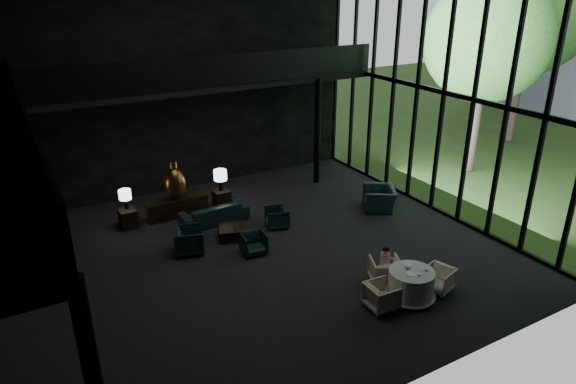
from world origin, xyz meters
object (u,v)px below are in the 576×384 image
side_table_right (222,198)px  dining_chair_east (438,279)px  dining_chair_west (381,296)px  dining_chair_north (385,270)px  lounge_armchair_east (277,217)px  coffee_table (232,232)px  table_lamp_left (125,195)px  bronze_urn (175,183)px  dining_table (411,286)px  window_armchair (380,194)px  side_table_left (129,218)px  lounge_armchair_west (189,238)px  lounge_armchair_south (254,243)px  console (177,207)px  child (385,256)px  table_lamp_right (220,176)px  sofa (214,209)px

side_table_right → dining_chair_east: (2.74, -7.54, 0.02)m
dining_chair_west → dining_chair_north: bearing=-40.8°
side_table_right → lounge_armchair_east: (0.90, -2.34, 0.03)m
coffee_table → dining_chair_north: (2.43, -4.27, 0.19)m
table_lamp_left → lounge_armchair_east: size_ratio=0.98×
lounge_armchair_east → dining_chair_east: (1.83, -5.20, -0.02)m
bronze_urn → dining_table: (3.49, -7.43, -0.87)m
dining_chair_west → lounge_armchair_east: bearing=4.0°
window_armchair → dining_chair_east: bearing=7.9°
side_table_left → coffee_table: size_ratio=0.74×
bronze_urn → dining_table: size_ratio=1.02×
bronze_urn → lounge_armchair_west: (-0.49, -2.53, -0.74)m
dining_chair_north → lounge_armchair_south: bearing=-30.1°
table_lamp_left → lounge_armchair_south: table_lamp_left is taller
side_table_left → lounge_armchair_west: lounge_armchair_west is taller
console → side_table_left: size_ratio=3.38×
bronze_urn → table_lamp_left: bearing=177.4°
dining_table → dining_chair_north: size_ratio=1.71×
bronze_urn → child: (3.43, -6.50, -0.48)m
console → table_lamp_right: bearing=1.8°
table_lamp_left → child: table_lamp_left is taller
lounge_armchair_south → window_armchair: window_armchair is taller
lounge_armchair_west → lounge_armchair_east: (2.99, 0.20, -0.13)m
window_armchair → dining_chair_north: (-2.83, -3.73, -0.18)m
bronze_urn → dining_chair_west: bearing=-70.7°
lounge_armchair_east → window_armchair: (3.72, -0.52, 0.22)m
window_armchair → dining_chair_east: (-1.88, -4.67, -0.24)m
dining_table → lounge_armchair_south: bearing=121.2°
console → table_lamp_left: 1.76m
child → lounge_armchair_west: bearing=-45.3°
table_lamp_left → dining_chair_north: size_ratio=0.87×
child → console: bearing=-62.1°
console → lounge_armchair_west: (-0.49, -2.51, 0.13)m
table_lamp_right → sofa: table_lamp_right is taller
table_lamp_left → coffee_table: 3.61m
side_table_right → dining_chair_east: 8.02m
lounge_armchair_west → lounge_armchair_south: lounge_armchair_west is taller
side_table_right → sofa: 1.27m
table_lamp_right → side_table_right: bearing=-90.0°
side_table_right → lounge_armchair_south: (-0.49, -3.51, 0.02)m
console → lounge_armchair_south: bearing=-72.3°
console → coffee_table: console is taller
window_armchair → table_lamp_right: bearing=-92.1°
table_lamp_right → window_armchair: 5.47m
lounge_armchair_south → dining_chair_north: (2.28, -3.09, 0.06)m
table_lamp_left → dining_chair_west: (4.19, -7.48, -0.72)m
table_lamp_right → child: (1.83, -6.52, -0.40)m
console → window_armchair: window_armchair is taller
bronze_urn → coffee_table: bearing=-67.6°
bronze_urn → dining_chair_east: size_ratio=2.09×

